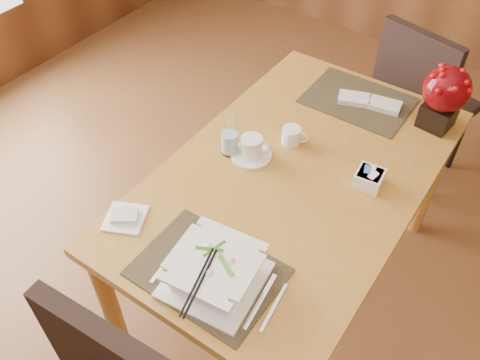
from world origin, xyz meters
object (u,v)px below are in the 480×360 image
Objects in this scene: sugar_caddy at (369,178)px; far_chair at (418,97)px; soup_setting at (215,271)px; bread_plate at (125,218)px; dining_table at (293,190)px; berry_decor at (445,94)px; coffee_cup at (252,149)px; water_glass at (230,135)px; creamer_jug at (291,136)px.

far_chair reaches higher than sugar_caddy.
soup_setting is 2.32× the size of bread_plate.
dining_table is 0.30m from sugar_caddy.
dining_table is at bearing -120.23° from berry_decor.
soup_setting is 1.95× the size of coffee_cup.
berry_decor is 1.33m from bread_plate.
coffee_cup is 0.58× the size of berry_decor.
berry_decor is (0.30, 1.14, 0.10)m from soup_setting.
berry_decor reaches higher than far_chair.
bread_plate is (-0.62, -0.64, -0.02)m from sugar_caddy.
sugar_caddy reaches higher than bread_plate.
far_chair reaches higher than coffee_cup.
berry_decor is 2.04× the size of bread_plate.
berry_decor is at bearing 45.60° from water_glass.
dining_table is at bearing -68.47° from creamer_jug.
sugar_caddy is at bearing 15.54° from water_glass.
soup_setting is 0.41m from bread_plate.
soup_setting is at bearing 100.83° from far_chair.
coffee_cup is at bearing -174.48° from dining_table.
creamer_jug is (0.08, 0.16, -0.00)m from coffee_cup.
creamer_jug is 0.73m from bread_plate.
dining_table is 0.59m from soup_setting.
berry_decor is 0.29× the size of far_chair.
creamer_jug is 0.36m from sugar_caddy.
coffee_cup is 0.10m from water_glass.
soup_setting is at bearing -85.92° from dining_table.
water_glass is 0.26m from creamer_jug.
creamer_jug is 0.99× the size of sugar_caddy.
dining_table is 0.22m from creamer_jug.
far_chair is at bearing 72.63° from coffee_cup.
berry_decor is (0.53, 0.60, 0.12)m from coffee_cup.
coffee_cup is 1.15m from far_chair.
far_chair is (0.42, 1.09, -0.30)m from water_glass.
dining_table is 4.77× the size of soup_setting.
sugar_caddy is (0.53, 0.15, -0.06)m from water_glass.
coffee_cup is at bearing 87.17° from far_chair.
dining_table is at bearing 9.29° from water_glass.
far_chair is (0.15, 1.05, -0.12)m from dining_table.
creamer_jug reaches higher than bread_plate.
sugar_caddy is (0.25, 0.10, 0.13)m from dining_table.
sugar_caddy is at bearing 15.18° from coffee_cup.
berry_decor is (0.08, 0.48, 0.13)m from sugar_caddy.
sugar_caddy is at bearing -21.24° from creamer_jug.
soup_setting reaches higher than coffee_cup.
creamer_jug is at bearing 47.65° from water_glass.
coffee_cup is 0.17× the size of far_chair.
water_glass is at bearing -147.32° from creamer_jug.
berry_decor reaches higher than soup_setting.
dining_table is 15.44× the size of creamer_jug.
creamer_jug is at bearing 126.49° from dining_table.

